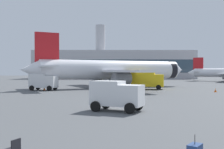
{
  "coord_description": "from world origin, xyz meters",
  "views": [
    {
      "loc": [
        -0.05,
        -4.56,
        3.46
      ],
      "look_at": [
        0.43,
        30.36,
        3.0
      ],
      "focal_mm": 43.45,
      "sensor_mm": 36.0,
      "label": 1
    }
  ],
  "objects_px": {
    "cargo_van": "(116,94)",
    "gate_chair": "(13,148)",
    "airplane_at_gate": "(113,70)",
    "service_truck": "(43,81)",
    "fuel_truck": "(147,80)",
    "safety_cone_far": "(141,86)",
    "safety_cone_near": "(44,88)",
    "safety_cone_mid": "(215,90)"
  },
  "relations": [
    {
      "from": "service_truck",
      "to": "gate_chair",
      "type": "height_order",
      "value": "service_truck"
    },
    {
      "from": "fuel_truck",
      "to": "cargo_van",
      "type": "bearing_deg",
      "value": -103.48
    },
    {
      "from": "safety_cone_mid",
      "to": "gate_chair",
      "type": "relative_size",
      "value": 0.75
    },
    {
      "from": "cargo_van",
      "to": "safety_cone_near",
      "type": "bearing_deg",
      "value": 115.68
    },
    {
      "from": "airplane_at_gate",
      "to": "cargo_van",
      "type": "distance_m",
      "value": 31.87
    },
    {
      "from": "fuel_truck",
      "to": "safety_cone_near",
      "type": "xyz_separation_m",
      "value": [
        -18.83,
        -2.61,
        -1.41
      ]
    },
    {
      "from": "service_truck",
      "to": "safety_cone_near",
      "type": "xyz_separation_m",
      "value": [
        0.2,
        0.04,
        -1.24
      ]
    },
    {
      "from": "airplane_at_gate",
      "to": "fuel_truck",
      "type": "height_order",
      "value": "airplane_at_gate"
    },
    {
      "from": "safety_cone_mid",
      "to": "gate_chair",
      "type": "height_order",
      "value": "gate_chair"
    },
    {
      "from": "service_truck",
      "to": "safety_cone_mid",
      "type": "xyz_separation_m",
      "value": [
        29.21,
        -4.49,
        -1.29
      ]
    },
    {
      "from": "safety_cone_near",
      "to": "gate_chair",
      "type": "xyz_separation_m",
      "value": [
        7.82,
        -38.16,
        0.13
      ]
    },
    {
      "from": "cargo_van",
      "to": "gate_chair",
      "type": "distance_m",
      "value": 13.63
    },
    {
      "from": "service_truck",
      "to": "fuel_truck",
      "type": "xyz_separation_m",
      "value": [
        19.03,
        2.65,
        0.16
      ]
    },
    {
      "from": "cargo_van",
      "to": "safety_cone_mid",
      "type": "relative_size",
      "value": 7.47
    },
    {
      "from": "safety_cone_mid",
      "to": "gate_chair",
      "type": "xyz_separation_m",
      "value": [
        -21.19,
        -33.63,
        0.18
      ]
    },
    {
      "from": "safety_cone_mid",
      "to": "safety_cone_far",
      "type": "xyz_separation_m",
      "value": [
        -10.74,
        11.67,
        0.03
      ]
    },
    {
      "from": "airplane_at_gate",
      "to": "safety_cone_mid",
      "type": "distance_m",
      "value": 20.25
    },
    {
      "from": "airplane_at_gate",
      "to": "fuel_truck",
      "type": "xyz_separation_m",
      "value": [
        6.46,
        -3.91,
        -1.88
      ]
    },
    {
      "from": "service_truck",
      "to": "fuel_truck",
      "type": "relative_size",
      "value": 0.81
    },
    {
      "from": "service_truck",
      "to": "safety_cone_mid",
      "type": "relative_size",
      "value": 8.01
    },
    {
      "from": "fuel_truck",
      "to": "safety_cone_far",
      "type": "distance_m",
      "value": 4.78
    },
    {
      "from": "fuel_truck",
      "to": "safety_cone_near",
      "type": "bearing_deg",
      "value": -172.12
    },
    {
      "from": "safety_cone_near",
      "to": "safety_cone_mid",
      "type": "bearing_deg",
      "value": -8.88
    },
    {
      "from": "service_truck",
      "to": "fuel_truck",
      "type": "bearing_deg",
      "value": 7.92
    },
    {
      "from": "cargo_van",
      "to": "safety_cone_far",
      "type": "bearing_deg",
      "value": 79.31
    },
    {
      "from": "airplane_at_gate",
      "to": "cargo_van",
      "type": "bearing_deg",
      "value": -90.4
    },
    {
      "from": "service_truck",
      "to": "safety_cone_far",
      "type": "relative_size",
      "value": 7.35
    },
    {
      "from": "airplane_at_gate",
      "to": "cargo_van",
      "type": "height_order",
      "value": "airplane_at_gate"
    },
    {
      "from": "safety_cone_near",
      "to": "fuel_truck",
      "type": "bearing_deg",
      "value": 7.88
    },
    {
      "from": "cargo_van",
      "to": "gate_chair",
      "type": "bearing_deg",
      "value": -108.56
    },
    {
      "from": "fuel_truck",
      "to": "safety_cone_far",
      "type": "bearing_deg",
      "value": 97.07
    },
    {
      "from": "fuel_truck",
      "to": "safety_cone_mid",
      "type": "xyz_separation_m",
      "value": [
        10.18,
        -7.14,
        -1.45
      ]
    },
    {
      "from": "fuel_truck",
      "to": "cargo_van",
      "type": "xyz_separation_m",
      "value": [
        -6.68,
        -27.88,
        -0.32
      ]
    },
    {
      "from": "airplane_at_gate",
      "to": "service_truck",
      "type": "xyz_separation_m",
      "value": [
        -12.57,
        -6.56,
        -2.05
      ]
    },
    {
      "from": "airplane_at_gate",
      "to": "safety_cone_far",
      "type": "height_order",
      "value": "airplane_at_gate"
    },
    {
      "from": "safety_cone_mid",
      "to": "gate_chair",
      "type": "distance_m",
      "value": 39.75
    },
    {
      "from": "fuel_truck",
      "to": "safety_cone_far",
      "type": "xyz_separation_m",
      "value": [
        -0.56,
        4.53,
        -1.42
      ]
    },
    {
      "from": "service_truck",
      "to": "cargo_van",
      "type": "xyz_separation_m",
      "value": [
        12.34,
        -25.23,
        -0.16
      ]
    },
    {
      "from": "service_truck",
      "to": "safety_cone_mid",
      "type": "distance_m",
      "value": 29.58
    },
    {
      "from": "safety_cone_far",
      "to": "safety_cone_near",
      "type": "bearing_deg",
      "value": -158.65
    },
    {
      "from": "airplane_at_gate",
      "to": "gate_chair",
      "type": "xyz_separation_m",
      "value": [
        -4.55,
        -44.68,
        -3.16
      ]
    },
    {
      "from": "airplane_at_gate",
      "to": "service_truck",
      "type": "height_order",
      "value": "airplane_at_gate"
    }
  ]
}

